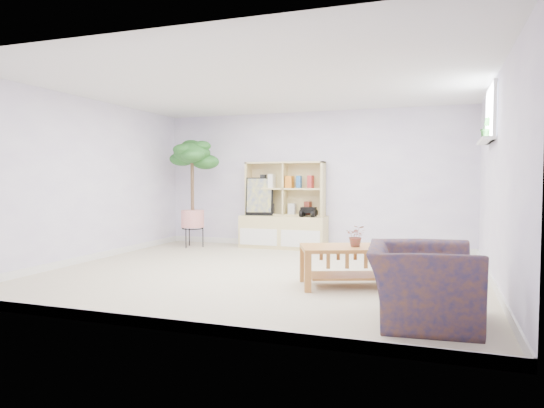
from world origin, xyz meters
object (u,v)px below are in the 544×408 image
(floor_tree, at_px, (192,193))
(armchair, at_px, (421,278))
(coffee_table, at_px, (351,266))
(storage_unit, at_px, (283,205))

(floor_tree, relative_size, armchair, 1.91)
(coffee_table, bearing_deg, storage_unit, 100.91)
(coffee_table, distance_m, armchair, 1.43)
(coffee_table, xyz_separation_m, armchair, (0.80, -1.17, 0.15))
(storage_unit, height_order, armchair, storage_unit)
(storage_unit, distance_m, coffee_table, 3.16)
(floor_tree, xyz_separation_m, armchair, (4.03, -3.40, -0.59))
(floor_tree, height_order, armchair, floor_tree)
(storage_unit, distance_m, armchair, 4.55)
(armchair, bearing_deg, coffee_table, 29.21)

